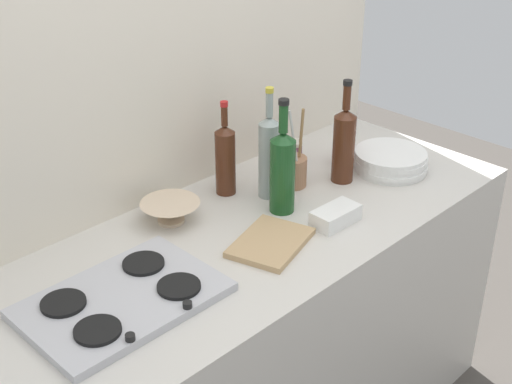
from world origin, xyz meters
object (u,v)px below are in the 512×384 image
object	(u,v)px
plate_stack	(391,161)
wine_bottle_rightmost	(282,169)
butter_dish	(335,216)
utensil_crock	(293,170)
stovetop_hob	(123,299)
cutting_board	(271,243)
wine_bottle_mid_right	(344,143)
mixing_bowl	(171,211)
wine_bottle_mid_left	(269,155)
wine_bottle_leftmost	(225,158)
condiment_jar_front	(293,150)
condiment_jar_rear	(344,150)

from	to	relation	value
plate_stack	wine_bottle_rightmost	distance (m)	0.49
butter_dish	utensil_crock	size ratio (longest dim) A/B	0.56
stovetop_hob	cutting_board	size ratio (longest dim) A/B	2.04
wine_bottle_rightmost	wine_bottle_mid_right	bearing A→B (deg)	-0.77
wine_bottle_mid_right	mixing_bowl	xyz separation A→B (m)	(-0.58, 0.19, -0.10)
mixing_bowl	cutting_board	size ratio (longest dim) A/B	0.75
wine_bottle_mid_left	butter_dish	xyz separation A→B (m)	(0.01, -0.27, -0.12)
wine_bottle_mid_right	wine_bottle_leftmost	bearing A→B (deg)	147.50
wine_bottle_rightmost	utensil_crock	xyz separation A→B (m)	(0.15, 0.09, -0.09)
utensil_crock	cutting_board	xyz separation A→B (m)	(-0.32, -0.21, -0.05)
wine_bottle_leftmost	wine_bottle_rightmost	xyz separation A→B (m)	(0.04, -0.21, 0.02)
wine_bottle_rightmost	mixing_bowl	size ratio (longest dim) A/B	2.01
condiment_jar_front	condiment_jar_rear	size ratio (longest dim) A/B	0.69
wine_bottle_mid_right	utensil_crock	bearing A→B (deg)	146.95
stovetop_hob	butter_dish	distance (m)	0.71
butter_dish	utensil_crock	world-z (taller)	utensil_crock
mixing_bowl	butter_dish	bearing A→B (deg)	-46.27
wine_bottle_mid_right	mixing_bowl	bearing A→B (deg)	161.59
utensil_crock	condiment_jar_rear	world-z (taller)	utensil_crock
wine_bottle_rightmost	stovetop_hob	bearing A→B (deg)	-176.08
mixing_bowl	utensil_crock	size ratio (longest dim) A/B	0.67
plate_stack	utensil_crock	distance (m)	0.36
plate_stack	butter_dish	xyz separation A→B (m)	(-0.42, -0.09, -0.01)
wine_bottle_mid_right	stovetop_hob	bearing A→B (deg)	-177.55
stovetop_hob	plate_stack	distance (m)	1.11
stovetop_hob	butter_dish	bearing A→B (deg)	-10.35
stovetop_hob	plate_stack	xyz separation A→B (m)	(1.11, -0.03, 0.02)
wine_bottle_leftmost	utensil_crock	world-z (taller)	wine_bottle_leftmost
wine_bottle_leftmost	wine_bottle_rightmost	bearing A→B (deg)	-78.60
wine_bottle_rightmost	condiment_jar_rear	bearing A→B (deg)	10.53
stovetop_hob	condiment_jar_front	world-z (taller)	condiment_jar_front
stovetop_hob	wine_bottle_leftmost	distance (m)	0.66
mixing_bowl	condiment_jar_front	distance (m)	0.59
condiment_jar_front	cutting_board	distance (m)	0.58
wine_bottle_rightmost	cutting_board	world-z (taller)	wine_bottle_rightmost
stovetop_hob	wine_bottle_mid_left	bearing A→B (deg)	11.69
wine_bottle_rightmost	condiment_jar_rear	xyz separation A→B (m)	(0.40, 0.07, -0.09)
plate_stack	wine_bottle_rightmost	xyz separation A→B (m)	(-0.47, 0.08, 0.11)
wine_bottle_leftmost	cutting_board	world-z (taller)	wine_bottle_leftmost
wine_bottle_mid_left	condiment_jar_rear	world-z (taller)	wine_bottle_mid_left
stovetop_hob	condiment_jar_rear	bearing A→B (deg)	6.50
condiment_jar_front	cutting_board	world-z (taller)	condiment_jar_front
wine_bottle_mid_left	condiment_jar_rear	size ratio (longest dim) A/B	3.52
stovetop_hob	wine_bottle_mid_left	world-z (taller)	wine_bottle_mid_left
plate_stack	wine_bottle_rightmost	bearing A→B (deg)	170.72
wine_bottle_rightmost	condiment_jar_rear	size ratio (longest dim) A/B	3.51
wine_bottle_mid_right	cutting_board	size ratio (longest dim) A/B	1.46
butter_dish	cutting_board	size ratio (longest dim) A/B	0.63
wine_bottle_mid_left	wine_bottle_mid_right	bearing A→B (deg)	-21.66
wine_bottle_mid_right	utensil_crock	size ratio (longest dim) A/B	1.30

